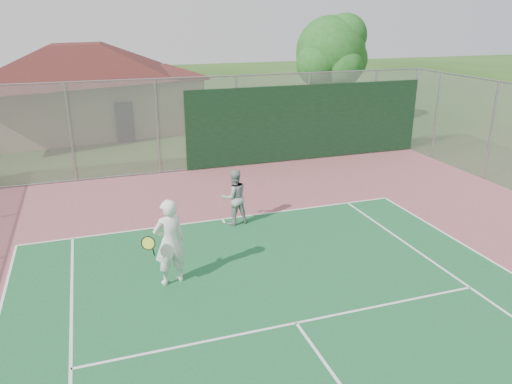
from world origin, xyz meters
TOP-DOWN VIEW (x-y plane):
  - back_fence at (2.11, 16.98)m, footprint 20.08×0.11m
  - side_fence_right at (10.00, 12.50)m, footprint 0.08×9.00m
  - clubhouse at (-3.56, 25.99)m, footprint 12.69×9.26m
  - tree at (8.61, 22.18)m, footprint 4.12×3.90m
  - player_white_front at (-2.01, 8.73)m, footprint 1.06×0.74m
  - player_grey_back at (0.26, 11.48)m, footprint 0.85×0.70m

SIDE VIEW (x-z plane):
  - player_grey_back at x=0.26m, z-range 0.00..1.58m
  - player_white_front at x=-2.01m, z-range 0.00..1.96m
  - back_fence at x=2.11m, z-range -0.09..3.43m
  - side_fence_right at x=10.00m, z-range 0.00..3.50m
  - clubhouse at x=-3.56m, z-range 0.04..5.14m
  - tree at x=8.61m, z-range 0.90..6.65m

